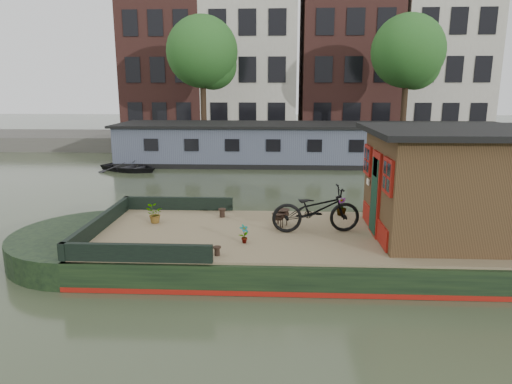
{
  "coord_description": "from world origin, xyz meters",
  "views": [
    {
      "loc": [
        -1.78,
        -10.08,
        3.91
      ],
      "look_at": [
        -2.29,
        0.5,
        1.5
      ],
      "focal_mm": 32.0,
      "sensor_mm": 36.0,
      "label": 1
    }
  ],
  "objects_px": {
    "bicycle": "(316,210)",
    "dinghy": "(129,164)",
    "brazier_rear": "(278,221)",
    "potted_plant_a": "(244,234)",
    "brazier_front": "(282,218)",
    "cabin": "(457,182)"
  },
  "relations": [
    {
      "from": "brazier_rear",
      "to": "dinghy",
      "type": "xyz_separation_m",
      "value": [
        -7.19,
        10.98,
        -0.52
      ]
    },
    {
      "from": "cabin",
      "to": "bicycle",
      "type": "relative_size",
      "value": 1.97
    },
    {
      "from": "cabin",
      "to": "brazier_front",
      "type": "distance_m",
      "value": 4.02
    },
    {
      "from": "bicycle",
      "to": "brazier_front",
      "type": "height_order",
      "value": "bicycle"
    },
    {
      "from": "cabin",
      "to": "brazier_rear",
      "type": "height_order",
      "value": "cabin"
    },
    {
      "from": "bicycle",
      "to": "dinghy",
      "type": "relative_size",
      "value": 0.67
    },
    {
      "from": "potted_plant_a",
      "to": "brazier_front",
      "type": "relative_size",
      "value": 1.02
    },
    {
      "from": "brazier_rear",
      "to": "cabin",
      "type": "bearing_deg",
      "value": -5.5
    },
    {
      "from": "cabin",
      "to": "brazier_front",
      "type": "relative_size",
      "value": 9.76
    },
    {
      "from": "potted_plant_a",
      "to": "brazier_rear",
      "type": "bearing_deg",
      "value": 57.21
    },
    {
      "from": "cabin",
      "to": "brazier_front",
      "type": "xyz_separation_m",
      "value": [
        -3.85,
        0.56,
        -1.02
      ]
    },
    {
      "from": "potted_plant_a",
      "to": "bicycle",
      "type": "bearing_deg",
      "value": 28.87
    },
    {
      "from": "cabin",
      "to": "dinghy",
      "type": "bearing_deg",
      "value": 134.4
    },
    {
      "from": "bicycle",
      "to": "potted_plant_a",
      "type": "bearing_deg",
      "value": 112.35
    },
    {
      "from": "potted_plant_a",
      "to": "cabin",
      "type": "bearing_deg",
      "value": 9.27
    },
    {
      "from": "brazier_rear",
      "to": "bicycle",
      "type": "bearing_deg",
      "value": -16.86
    },
    {
      "from": "bicycle",
      "to": "brazier_front",
      "type": "bearing_deg",
      "value": 53.93
    },
    {
      "from": "brazier_front",
      "to": "brazier_rear",
      "type": "relative_size",
      "value": 1.14
    },
    {
      "from": "potted_plant_a",
      "to": "brazier_front",
      "type": "bearing_deg",
      "value": 57.99
    },
    {
      "from": "bicycle",
      "to": "dinghy",
      "type": "xyz_separation_m",
      "value": [
        -8.05,
        11.24,
        -0.87
      ]
    },
    {
      "from": "cabin",
      "to": "potted_plant_a",
      "type": "relative_size",
      "value": 9.61
    },
    {
      "from": "cabin",
      "to": "potted_plant_a",
      "type": "bearing_deg",
      "value": -170.73
    }
  ]
}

